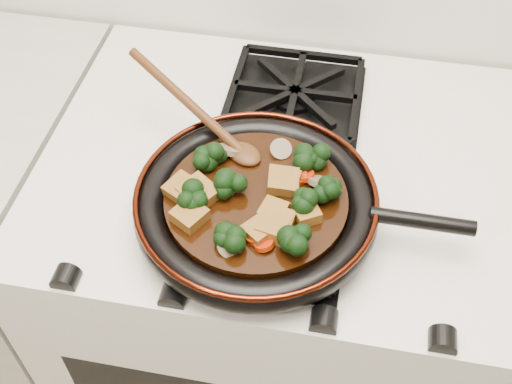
# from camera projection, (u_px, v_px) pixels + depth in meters

# --- Properties ---
(stove) EXTENTS (0.76, 0.60, 0.90)m
(stove) POSITION_uv_depth(u_px,v_px,m) (275.00, 306.00, 1.36)
(stove) COLOR silver
(stove) RESTS_ON ground
(burner_grate_front) EXTENTS (0.23, 0.23, 0.03)m
(burner_grate_front) POSITION_uv_depth(u_px,v_px,m) (266.00, 222.00, 0.92)
(burner_grate_front) COLOR black
(burner_grate_front) RESTS_ON stove
(burner_grate_back) EXTENTS (0.23, 0.23, 0.03)m
(burner_grate_back) POSITION_uv_depth(u_px,v_px,m) (295.00, 96.00, 1.10)
(burner_grate_back) COLOR black
(burner_grate_back) RESTS_ON stove
(skillet) EXTENTS (0.47, 0.34, 0.05)m
(skillet) POSITION_uv_depth(u_px,v_px,m) (257.00, 204.00, 0.90)
(skillet) COLOR black
(skillet) RESTS_ON burner_grate_front
(braising_sauce) EXTENTS (0.26, 0.26, 0.02)m
(braising_sauce) POSITION_uv_depth(u_px,v_px,m) (256.00, 202.00, 0.90)
(braising_sauce) COLOR black
(braising_sauce) RESTS_ON skillet
(tofu_cube_0) EXTENTS (0.04, 0.04, 0.03)m
(tofu_cube_0) POSITION_uv_depth(u_px,v_px,m) (287.00, 183.00, 0.90)
(tofu_cube_0) COLOR brown
(tofu_cube_0) RESTS_ON braising_sauce
(tofu_cube_1) EXTENTS (0.05, 0.05, 0.03)m
(tofu_cube_1) POSITION_uv_depth(u_px,v_px,m) (283.00, 182.00, 0.90)
(tofu_cube_1) COLOR brown
(tofu_cube_1) RESTS_ON braising_sauce
(tofu_cube_2) EXTENTS (0.06, 0.06, 0.03)m
(tofu_cube_2) POSITION_uv_depth(u_px,v_px,m) (183.00, 190.00, 0.89)
(tofu_cube_2) COLOR brown
(tofu_cube_2) RESTS_ON braising_sauce
(tofu_cube_3) EXTENTS (0.05, 0.05, 0.02)m
(tofu_cube_3) POSITION_uv_depth(u_px,v_px,m) (306.00, 213.00, 0.86)
(tofu_cube_3) COLOR brown
(tofu_cube_3) RESTS_ON braising_sauce
(tofu_cube_4) EXTENTS (0.06, 0.06, 0.03)m
(tofu_cube_4) POSITION_uv_depth(u_px,v_px,m) (198.00, 194.00, 0.88)
(tofu_cube_4) COLOR brown
(tofu_cube_4) RESTS_ON braising_sauce
(tofu_cube_5) EXTENTS (0.05, 0.05, 0.02)m
(tofu_cube_5) POSITION_uv_depth(u_px,v_px,m) (190.00, 216.00, 0.86)
(tofu_cube_5) COLOR brown
(tofu_cube_5) RESTS_ON braising_sauce
(tofu_cube_6) EXTENTS (0.05, 0.05, 0.02)m
(tofu_cube_6) POSITION_uv_depth(u_px,v_px,m) (259.00, 231.00, 0.84)
(tofu_cube_6) COLOR brown
(tofu_cube_6) RESTS_ON braising_sauce
(tofu_cube_7) EXTENTS (0.04, 0.04, 0.02)m
(tofu_cube_7) POSITION_uv_depth(u_px,v_px,m) (274.00, 211.00, 0.86)
(tofu_cube_7) COLOR brown
(tofu_cube_7) RESTS_ON braising_sauce
(tofu_cube_8) EXTENTS (0.05, 0.05, 0.03)m
(tofu_cube_8) POSITION_uv_depth(u_px,v_px,m) (274.00, 228.00, 0.84)
(tofu_cube_8) COLOR brown
(tofu_cube_8) RESTS_ON braising_sauce
(tofu_cube_9) EXTENTS (0.04, 0.04, 0.02)m
(tofu_cube_9) POSITION_uv_depth(u_px,v_px,m) (279.00, 222.00, 0.85)
(tofu_cube_9) COLOR brown
(tofu_cube_9) RESTS_ON braising_sauce
(broccoli_floret_0) EXTENTS (0.09, 0.09, 0.07)m
(broccoli_floret_0) POSITION_uv_depth(u_px,v_px,m) (214.00, 159.00, 0.92)
(broccoli_floret_0) COLOR black
(broccoli_floret_0) RESTS_ON braising_sauce
(broccoli_floret_1) EXTENTS (0.08, 0.09, 0.08)m
(broccoli_floret_1) POSITION_uv_depth(u_px,v_px,m) (297.00, 245.00, 0.82)
(broccoli_floret_1) COLOR black
(broccoli_floret_1) RESTS_ON braising_sauce
(broccoli_floret_2) EXTENTS (0.08, 0.09, 0.06)m
(broccoli_floret_2) POSITION_uv_depth(u_px,v_px,m) (230.00, 188.00, 0.88)
(broccoli_floret_2) COLOR black
(broccoli_floret_2) RESTS_ON braising_sauce
(broccoli_floret_3) EXTENTS (0.08, 0.08, 0.06)m
(broccoli_floret_3) POSITION_uv_depth(u_px,v_px,m) (229.00, 242.00, 0.83)
(broccoli_floret_3) COLOR black
(broccoli_floret_3) RESTS_ON braising_sauce
(broccoli_floret_4) EXTENTS (0.08, 0.08, 0.07)m
(broccoli_floret_4) POSITION_uv_depth(u_px,v_px,m) (196.00, 202.00, 0.87)
(broccoli_floret_4) COLOR black
(broccoli_floret_4) RESTS_ON braising_sauce
(broccoli_floret_5) EXTENTS (0.09, 0.08, 0.07)m
(broccoli_floret_5) POSITION_uv_depth(u_px,v_px,m) (329.00, 189.00, 0.88)
(broccoli_floret_5) COLOR black
(broccoli_floret_5) RESTS_ON braising_sauce
(broccoli_floret_6) EXTENTS (0.09, 0.08, 0.07)m
(broccoli_floret_6) POSITION_uv_depth(u_px,v_px,m) (307.00, 202.00, 0.87)
(broccoli_floret_6) COLOR black
(broccoli_floret_6) RESTS_ON braising_sauce
(broccoli_floret_7) EXTENTS (0.07, 0.07, 0.06)m
(broccoli_floret_7) POSITION_uv_depth(u_px,v_px,m) (213.00, 162.00, 0.92)
(broccoli_floret_7) COLOR black
(broccoli_floret_7) RESTS_ON braising_sauce
(broccoli_floret_8) EXTENTS (0.09, 0.09, 0.06)m
(broccoli_floret_8) POSITION_uv_depth(u_px,v_px,m) (313.00, 161.00, 0.92)
(broccoli_floret_8) COLOR black
(broccoli_floret_8) RESTS_ON braising_sauce
(carrot_coin_0) EXTENTS (0.03, 0.03, 0.02)m
(carrot_coin_0) POSITION_uv_depth(u_px,v_px,m) (297.00, 176.00, 0.91)
(carrot_coin_0) COLOR #A62104
(carrot_coin_0) RESTS_ON braising_sauce
(carrot_coin_1) EXTENTS (0.03, 0.03, 0.02)m
(carrot_coin_1) POSITION_uv_depth(u_px,v_px,m) (264.00, 244.00, 0.83)
(carrot_coin_1) COLOR #A62104
(carrot_coin_1) RESTS_ON braising_sauce
(carrot_coin_2) EXTENTS (0.03, 0.03, 0.02)m
(carrot_coin_2) POSITION_uv_depth(u_px,v_px,m) (257.00, 236.00, 0.84)
(carrot_coin_2) COLOR #A62104
(carrot_coin_2) RESTS_ON braising_sauce
(carrot_coin_3) EXTENTS (0.03, 0.03, 0.02)m
(carrot_coin_3) POSITION_uv_depth(u_px,v_px,m) (305.00, 176.00, 0.91)
(carrot_coin_3) COLOR #A62104
(carrot_coin_3) RESTS_ON braising_sauce
(mushroom_slice_0) EXTENTS (0.04, 0.04, 0.03)m
(mushroom_slice_0) POSITION_uv_depth(u_px,v_px,m) (188.00, 193.00, 0.88)
(mushroom_slice_0) COLOR brown
(mushroom_slice_0) RESTS_ON braising_sauce
(mushroom_slice_1) EXTENTS (0.04, 0.04, 0.03)m
(mushroom_slice_1) POSITION_uv_depth(u_px,v_px,m) (321.00, 182.00, 0.90)
(mushroom_slice_1) COLOR brown
(mushroom_slice_1) RESTS_ON braising_sauce
(mushroom_slice_2) EXTENTS (0.05, 0.05, 0.03)m
(mushroom_slice_2) POSITION_uv_depth(u_px,v_px,m) (230.00, 245.00, 0.83)
(mushroom_slice_2) COLOR brown
(mushroom_slice_2) RESTS_ON braising_sauce
(mushroom_slice_3) EXTENTS (0.04, 0.04, 0.02)m
(mushroom_slice_3) POSITION_uv_depth(u_px,v_px,m) (281.00, 149.00, 0.94)
(mushroom_slice_3) COLOR brown
(mushroom_slice_3) RESTS_ON braising_sauce
(mushroom_slice_4) EXTENTS (0.04, 0.04, 0.03)m
(mushroom_slice_4) POSITION_uv_depth(u_px,v_px,m) (230.00, 150.00, 0.94)
(mushroom_slice_4) COLOR brown
(mushroom_slice_4) RESTS_ON braising_sauce
(wooden_spoon) EXTENTS (0.15, 0.11, 0.25)m
(wooden_spoon) POSITION_uv_depth(u_px,v_px,m) (210.00, 123.00, 0.96)
(wooden_spoon) COLOR #46250F
(wooden_spoon) RESTS_ON braising_sauce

